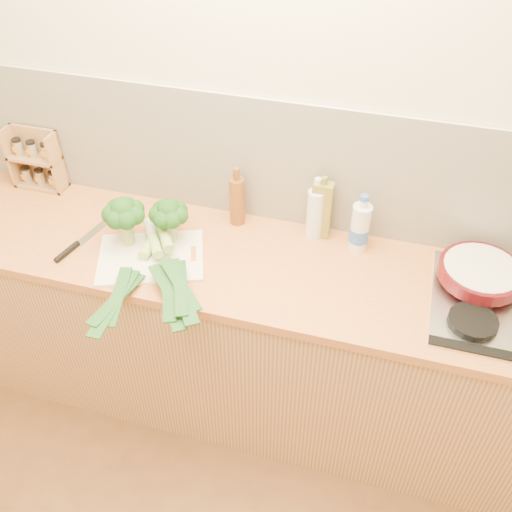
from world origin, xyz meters
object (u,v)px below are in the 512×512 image
(chefs_knife, at_px, (74,247))
(spice_rack, at_px, (38,162))
(skillet, at_px, (481,272))
(chopping_board, at_px, (151,257))

(chefs_knife, relative_size, spice_rack, 1.11)
(skillet, relative_size, spice_rack, 1.52)
(chopping_board, bearing_deg, spice_rack, 132.85)
(chopping_board, height_order, skillet, skillet)
(chopping_board, bearing_deg, chefs_knife, 164.31)
(skillet, xyz_separation_m, spice_rack, (-1.91, 0.14, 0.06))
(chopping_board, xyz_separation_m, skillet, (1.23, 0.20, 0.06))
(chopping_board, distance_m, skillet, 1.25)
(spice_rack, bearing_deg, chopping_board, -26.37)
(skillet, height_order, spice_rack, spice_rack)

